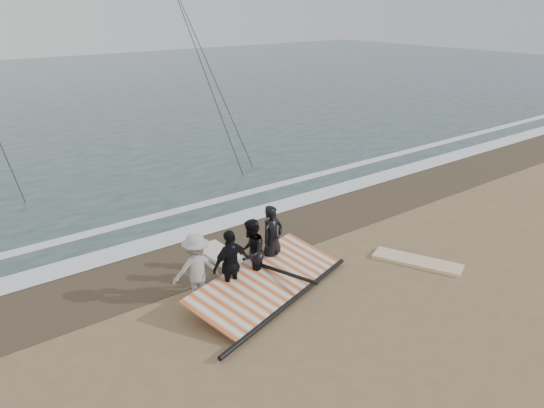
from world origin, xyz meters
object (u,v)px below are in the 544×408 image
at_px(man_main, 272,239).
at_px(sail_rig, 263,283).
at_px(board_white, 417,261).
at_px(board_cream, 232,262).

distance_m(man_main, sail_rig, 1.19).
height_order(board_white, board_cream, board_cream).
xyz_separation_m(man_main, board_cream, (-0.59, 0.93, -0.80)).
distance_m(man_main, board_white, 3.81).
xyz_separation_m(board_cream, sail_rig, (-0.18, -1.55, 0.14)).
distance_m(board_white, sail_rig, 4.16).
height_order(man_main, sail_rig, man_main).
bearing_deg(man_main, board_white, -38.39).
relative_size(man_main, sail_rig, 0.37).
height_order(man_main, board_white, man_main).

